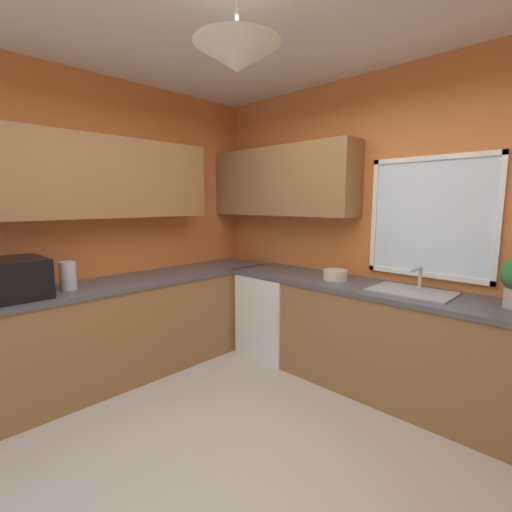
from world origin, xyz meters
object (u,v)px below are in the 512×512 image
(dishwasher, at_px, (276,314))
(kettle, at_px, (68,276))
(sink_assembly, at_px, (412,291))
(bowl, at_px, (335,275))
(microwave, at_px, (17,278))

(dishwasher, distance_m, kettle, 2.00)
(kettle, relative_size, sink_assembly, 0.38)
(dishwasher, bearing_deg, bowl, 2.49)
(microwave, relative_size, sink_assembly, 0.80)
(microwave, height_order, kettle, microwave)
(kettle, height_order, sink_assembly, kettle)
(microwave, height_order, sink_assembly, microwave)
(dishwasher, relative_size, kettle, 3.68)
(bowl, bearing_deg, kettle, -125.97)
(sink_assembly, xyz_separation_m, bowl, (-0.69, -0.01, 0.03))
(dishwasher, distance_m, microwave, 2.33)
(microwave, relative_size, bowl, 2.22)
(dishwasher, bearing_deg, microwave, -107.10)
(bowl, bearing_deg, sink_assembly, 0.54)
(microwave, bearing_deg, kettle, 86.67)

